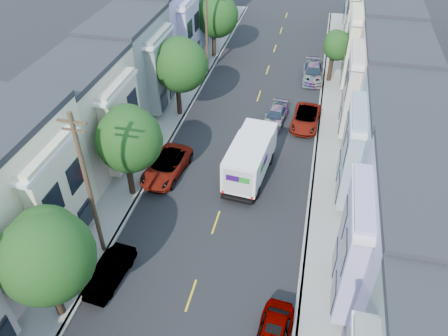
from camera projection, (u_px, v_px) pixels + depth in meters
name	position (u px, v px, depth m)	size (l,w,h in m)	color
ground	(191.00, 295.00, 24.98)	(160.00, 160.00, 0.00)	black
road_slab	(241.00, 147.00, 36.46)	(12.00, 70.00, 0.02)	black
curb_left	(172.00, 137.00, 37.48)	(0.30, 70.00, 0.15)	gray
curb_right	(315.00, 156.00, 35.36)	(0.30, 70.00, 0.15)	gray
sidewalk_left	(158.00, 136.00, 37.71)	(2.60, 70.00, 0.15)	gray
sidewalk_right	(331.00, 158.00, 35.13)	(2.60, 70.00, 0.15)	gray
centerline	(241.00, 147.00, 36.47)	(0.12, 70.00, 0.01)	gold
townhouse_row_left	(117.00, 131.00, 38.42)	(5.00, 70.00, 8.50)	#8FA7B2
townhouse_row_right	(380.00, 166.00, 34.51)	(5.00, 70.00, 8.50)	#8FA7B2
tree_b	(45.00, 257.00, 21.05)	(4.70, 4.70, 7.17)	black
tree_c	(128.00, 140.00, 28.83)	(4.46, 4.46, 7.08)	black
tree_d	(180.00, 65.00, 37.49)	(4.70, 4.70, 7.32)	black
tree_e	(216.00, 16.00, 47.75)	(4.70, 4.70, 7.13)	black
tree_far_r	(337.00, 46.00, 43.40)	(2.91, 2.91, 5.39)	black
utility_pole_near	(89.00, 189.00, 24.43)	(1.60, 0.26, 10.00)	#42301E
utility_pole_far	(207.00, 26.00, 44.34)	(1.60, 0.26, 10.00)	#42301E
fedex_truck	(250.00, 157.00, 32.37)	(2.57, 6.69, 3.21)	white
lead_sedan	(275.00, 116.00, 39.22)	(1.74, 4.13, 1.24)	black
parked_left_c	(110.00, 272.00, 25.45)	(1.40, 3.98, 1.33)	#9E9FB3
parked_left_d	(167.00, 166.00, 33.22)	(2.49, 5.40, 1.50)	black
parked_right_c	(306.00, 118.00, 38.73)	(2.30, 4.99, 1.39)	black
parked_right_d	(313.00, 73.00, 45.78)	(2.06, 4.91, 1.47)	#0B1C35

